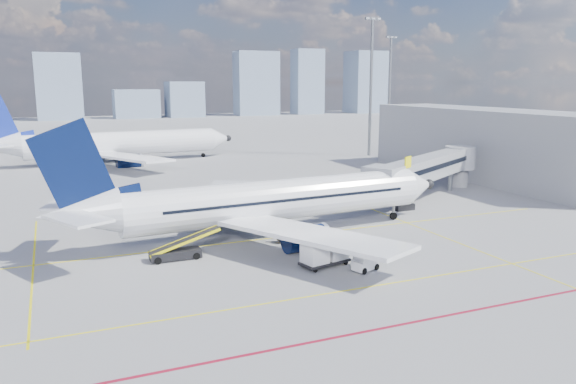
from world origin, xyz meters
The scene contains 13 objects.
ground centered at (0.00, 0.00, 0.00)m, with size 420.00×420.00×0.00m, color gray.
apron_markings centered at (-0.58, -3.91, 0.01)m, with size 90.00×35.12×0.01m.
jet_bridge centered at (23.51, 16.91, 3.74)m, with size 23.55×15.78×6.30m.
terminal_block centered at (39.95, 26.00, 5.00)m, with size 10.00×42.00×10.00m.
floodlight_mast_ne centered at (38.00, 55.00, 13.59)m, with size 3.20×0.61×25.45m.
floodlight_mast_far centered at (65.00, 90.00, 13.59)m, with size 3.20×0.61×25.45m.
distant_skyline centered at (-2.53, 190.00, 11.98)m, with size 257.59×14.11×27.94m.
main_aircraft centered at (-0.94, 8.66, 3.22)m, with size 38.33×33.37×11.18m.
second_aircraft centered at (-8.26, 63.64, 3.22)m, with size 43.26×37.66×12.63m.
baggage_tug centered at (2.62, -2.99, 0.65)m, with size 2.20×1.74×1.35m.
cargo_dolly centered at (0.44, -0.83, 1.16)m, with size 4.12×2.51×2.11m.
belt_loader centered at (-9.53, 5.22, 0.60)m, with size 5.70×1.58×2.33m.
ramp_worker centered at (3.51, -0.71, 0.86)m, with size 0.63×0.41×1.72m, color #ECF519.
Camera 1 is at (-18.08, -37.31, 13.74)m, focal length 35.00 mm.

